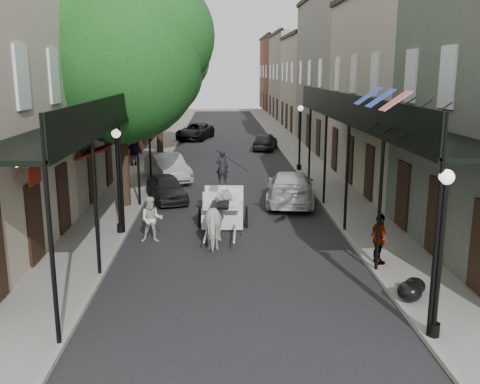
{
  "coord_description": "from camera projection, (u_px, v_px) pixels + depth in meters",
  "views": [
    {
      "loc": [
        -0.54,
        -12.54,
        5.81
      ],
      "look_at": [
        0.17,
        5.82,
        1.6
      ],
      "focal_mm": 40.0,
      "sensor_mm": 36.0,
      "label": 1
    }
  ],
  "objects": [
    {
      "name": "ground",
      "position": [
        242.0,
        305.0,
        13.53
      ],
      "size": [
        140.0,
        140.0,
        0.0
      ],
      "primitive_type": "plane",
      "color": "gray",
      "rests_on": "ground"
    },
    {
      "name": "road",
      "position": [
        228.0,
        166.0,
        33.01
      ],
      "size": [
        8.0,
        90.0,
        0.01
      ],
      "primitive_type": "cube",
      "color": "black",
      "rests_on": "ground"
    },
    {
      "name": "sidewalk_left",
      "position": [
        147.0,
        166.0,
        32.8
      ],
      "size": [
        2.2,
        90.0,
        0.12
      ],
      "primitive_type": "cube",
      "color": "gray",
      "rests_on": "ground"
    },
    {
      "name": "sidewalk_right",
      "position": [
        309.0,
        165.0,
        33.18
      ],
      "size": [
        2.2,
        90.0,
        0.12
      ],
      "primitive_type": "cube",
      "color": "gray",
      "rests_on": "ground"
    },
    {
      "name": "building_row_left",
      "position": [
        115.0,
        77.0,
        41.25
      ],
      "size": [
        5.0,
        80.0,
        10.5
      ],
      "primitive_type": "cube",
      "color": "#ADA08A",
      "rests_on": "ground"
    },
    {
      "name": "building_row_right",
      "position": [
        335.0,
        77.0,
        41.9
      ],
      "size": [
        5.0,
        80.0,
        10.5
      ],
      "primitive_type": "cube",
      "color": "gray",
      "rests_on": "ground"
    },
    {
      "name": "gallery_left",
      "position": [
        101.0,
        120.0,
        19.24
      ],
      "size": [
        2.2,
        18.05,
        4.88
      ],
      "color": "black",
      "rests_on": "sidewalk_left"
    },
    {
      "name": "gallery_right",
      "position": [
        364.0,
        119.0,
        19.6
      ],
      "size": [
        2.2,
        18.05,
        4.88
      ],
      "color": "black",
      "rests_on": "sidewalk_right"
    },
    {
      "name": "tree_near",
      "position": [
        129.0,
        53.0,
        21.83
      ],
      "size": [
        7.31,
        6.8,
        9.63
      ],
      "color": "#382619",
      "rests_on": "sidewalk_left"
    },
    {
      "name": "tree_far",
      "position": [
        163.0,
        69.0,
        35.61
      ],
      "size": [
        6.45,
        6.0,
        8.61
      ],
      "color": "#382619",
      "rests_on": "sidewalk_left"
    },
    {
      "name": "lamppost_right_near",
      "position": [
        440.0,
        252.0,
        11.28
      ],
      "size": [
        0.32,
        0.32,
        3.71
      ],
      "color": "black",
      "rests_on": "sidewalk_right"
    },
    {
      "name": "lamppost_left",
      "position": [
        118.0,
        179.0,
        18.76
      ],
      "size": [
        0.32,
        0.32,
        3.71
      ],
      "color": "black",
      "rests_on": "sidewalk_left"
    },
    {
      "name": "lamppost_right_far",
      "position": [
        300.0,
        137.0,
        30.76
      ],
      "size": [
        0.32,
        0.32,
        3.71
      ],
      "color": "black",
      "rests_on": "sidewalk_right"
    },
    {
      "name": "horse",
      "position": [
        220.0,
        219.0,
        17.99
      ],
      "size": [
        1.08,
        2.17,
        1.79
      ],
      "primitive_type": "imported",
      "rotation": [
        0.0,
        0.0,
        3.09
      ],
      "color": "silver",
      "rests_on": "ground"
    },
    {
      "name": "carriage",
      "position": [
        224.0,
        193.0,
        20.66
      ],
      "size": [
        1.95,
        2.72,
        3.0
      ],
      "rotation": [
        0.0,
        0.0,
        -0.05
      ],
      "color": "black",
      "rests_on": "ground"
    },
    {
      "name": "pedestrian_walking",
      "position": [
        152.0,
        219.0,
        18.32
      ],
      "size": [
        0.82,
        0.67,
        1.6
      ],
      "primitive_type": "imported",
      "rotation": [
        0.0,
        0.0,
        0.08
      ],
      "color": "beige",
      "rests_on": "ground"
    },
    {
      "name": "pedestrian_sidewalk_left",
      "position": [
        133.0,
        150.0,
        32.45
      ],
      "size": [
        1.39,
        1.18,
        1.87
      ],
      "primitive_type": "imported",
      "rotation": [
        0.0,
        0.0,
        3.64
      ],
      "color": "gray",
      "rests_on": "sidewalk_left"
    },
    {
      "name": "pedestrian_sidewalk_right",
      "position": [
        379.0,
        239.0,
        15.91
      ],
      "size": [
        0.53,
        0.96,
        1.54
      ],
      "primitive_type": "imported",
      "rotation": [
        0.0,
        0.0,
        1.75
      ],
      "color": "gray",
      "rests_on": "sidewalk_right"
    },
    {
      "name": "car_left_near",
      "position": [
        166.0,
        188.0,
        24.12
      ],
      "size": [
        2.44,
        3.82,
        1.21
      ],
      "primitive_type": "imported",
      "rotation": [
        0.0,
        0.0,
        0.31
      ],
      "color": "black",
      "rests_on": "ground"
    },
    {
      "name": "car_left_mid",
      "position": [
        167.0,
        168.0,
        28.53
      ],
      "size": [
        3.0,
        4.61,
        1.43
      ],
      "primitive_type": "imported",
      "rotation": [
        0.0,
        0.0,
        0.37
      ],
      "color": "#9A9B9F",
      "rests_on": "ground"
    },
    {
      "name": "car_left_far",
      "position": [
        195.0,
        131.0,
        45.53
      ],
      "size": [
        3.47,
        5.42,
        1.39
      ],
      "primitive_type": "imported",
      "rotation": [
        0.0,
        0.0,
        -0.25
      ],
      "color": "black",
      "rests_on": "ground"
    },
    {
      "name": "car_right_near",
      "position": [
        291.0,
        187.0,
        23.66
      ],
      "size": [
        2.72,
        5.23,
        1.45
      ],
      "primitive_type": "imported",
      "rotation": [
        0.0,
        0.0,
        3.0
      ],
      "color": "silver",
      "rests_on": "ground"
    },
    {
      "name": "car_right_far",
      "position": [
        265.0,
        141.0,
        39.59
      ],
      "size": [
        2.34,
        4.03,
        1.29
      ],
      "primitive_type": "imported",
      "rotation": [
        0.0,
        0.0,
        2.91
      ],
      "color": "black",
      "rests_on": "ground"
    },
    {
      "name": "trash_bags",
      "position": [
        412.0,
        289.0,
        13.57
      ],
      "size": [
        0.88,
        1.03,
        0.52
      ],
      "color": "black",
      "rests_on": "sidewalk_right"
    }
  ]
}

